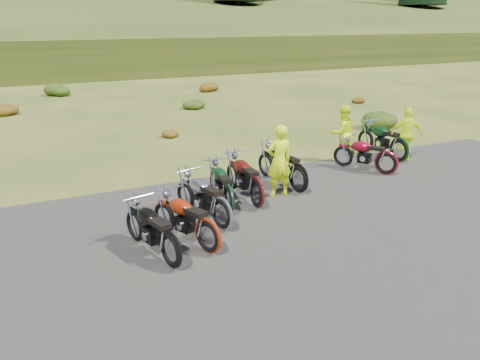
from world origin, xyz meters
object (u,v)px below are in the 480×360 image
motorcycle_3 (222,230)px  motorcycle_7 (398,163)px  person_middle (279,162)px  motorcycle_0 (172,268)px

motorcycle_3 → motorcycle_7: size_ratio=0.95×
motorcycle_3 → person_middle: size_ratio=1.14×
motorcycle_0 → person_middle: (3.64, 2.40, 0.94)m
motorcycle_3 → motorcycle_0: bearing=113.0°
motorcycle_0 → motorcycle_7: bearing=-82.8°
motorcycle_0 → motorcycle_7: size_ratio=0.92×
motorcycle_0 → motorcycle_7: 9.29m
motorcycle_0 → motorcycle_7: (8.64, 3.40, 0.00)m
person_middle → motorcycle_0: bearing=35.8°
motorcycle_0 → motorcycle_3: (1.50, 1.13, 0.00)m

